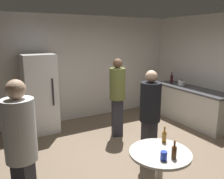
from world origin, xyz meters
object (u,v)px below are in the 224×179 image
Objects in this scene: plastic_cup_blue at (164,156)px; person_in_white_shirt at (21,146)px; wine_bottle_on_counter at (172,79)px; foreground_table at (160,159)px; person_in_black_shirt at (150,112)px; refrigerator at (40,94)px; beer_bottle_brown at (174,152)px; kettle at (182,83)px; beer_bottle_amber at (164,137)px; person_in_olive_shirt at (117,92)px.

person_in_white_shirt is (-1.51, 0.58, 0.24)m from plastic_cup_blue.
foreground_table is at bearing -135.08° from wine_bottle_on_counter.
person_in_black_shirt is (-2.24, -1.89, -0.05)m from wine_bottle_on_counter.
refrigerator is at bearing 104.58° from foreground_table.
foreground_table is at bearing 99.88° from beer_bottle_brown.
person_in_black_shirt is at bearing 67.85° from beer_bottle_brown.
kettle reaches higher than beer_bottle_brown.
wine_bottle_on_counter is 2.82× the size of plastic_cup_blue.
wine_bottle_on_counter is at bearing 81.44° from kettle.
person_in_olive_shirt is (0.36, 1.91, 0.20)m from beer_bottle_amber.
refrigerator is at bearing 102.23° from plastic_cup_blue.
beer_bottle_brown is 2.09× the size of plastic_cup_blue.
beer_bottle_brown is (-2.57, -2.43, -0.15)m from kettle.
refrigerator reaches higher than kettle.
refrigerator is at bearing 164.55° from kettle.
person_in_black_shirt reaches higher than beer_bottle_brown.
wine_bottle_on_counter is 3.50m from beer_bottle_amber.
person_in_white_shirt reaches higher than beer_bottle_amber.
beer_bottle_amber and beer_bottle_brown have the same top height.
wine_bottle_on_counter is 0.19× the size of person_in_black_shirt.
refrigerator reaches higher than person_in_white_shirt.
foreground_table is 1.71m from person_in_white_shirt.
kettle is 0.30× the size of foreground_table.
refrigerator is 1.78m from person_in_olive_shirt.
kettle is 3.45m from foreground_table.
foreground_table is (-2.68, -2.67, -0.39)m from wine_bottle_on_counter.
wine_bottle_on_counter reaches higher than beer_bottle_brown.
foreground_table is 0.48× the size of person_in_black_shirt.
plastic_cup_blue is 1.12m from person_in_black_shirt.
beer_bottle_amber is at bearing -139.46° from kettle.
beer_bottle_brown is 0.13× the size of person_in_white_shirt.
refrigerator reaches higher than plastic_cup_blue.
wine_bottle_on_counter reaches higher than kettle.
kettle is at bearing 43.36° from beer_bottle_brown.
beer_bottle_amber is at bearing 48.04° from plastic_cup_blue.
kettle is 2.61m from person_in_black_shirt.
kettle is 3.54m from beer_bottle_brown.
refrigerator reaches higher than person_in_olive_shirt.
person_in_olive_shirt is (2.19, 1.68, -0.02)m from person_in_white_shirt.
wine_bottle_on_counter is at bearing 45.71° from plastic_cup_blue.
refrigerator reaches higher than foreground_table.
kettle is at bearing 40.54° from beer_bottle_amber.
beer_bottle_amber is (-2.45, -2.48, -0.20)m from wine_bottle_on_counter.
wine_bottle_on_counter is at bearing 68.83° from person_in_white_shirt.
foreground_table is 0.26m from plastic_cup_blue.
wine_bottle_on_counter is at bearing 119.33° from person_in_olive_shirt.
person_in_white_shirt is (-1.64, 0.61, 0.22)m from beer_bottle_brown.
person_in_white_shirt is at bearing -152.16° from wine_bottle_on_counter.
kettle is 0.15× the size of person_in_black_shirt.
person_in_white_shirt reaches higher than beer_bottle_brown.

